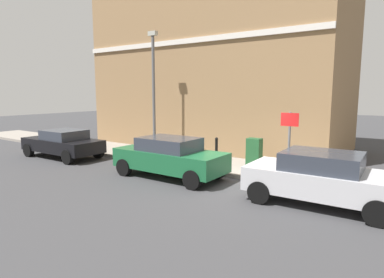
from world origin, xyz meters
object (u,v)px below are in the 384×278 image
object	(u,v)px
utility_cabinet	(254,154)
bollard_near_cabinet	(216,148)
car_silver	(321,177)
street_sign	(289,136)
car_black	(63,143)
car_green	(170,157)
lamppost	(154,88)

from	to	relation	value
utility_cabinet	bollard_near_cabinet	xyz separation A→B (m)	(0.10, 1.78, 0.02)
car_silver	street_sign	bearing A→B (deg)	-47.47
car_black	car_green	bearing A→B (deg)	179.58
car_green	bollard_near_cabinet	bearing A→B (deg)	-97.03
car_green	utility_cabinet	xyz separation A→B (m)	(2.69, -2.12, -0.09)
car_silver	car_green	bearing A→B (deg)	-0.42
car_black	car_silver	bearing A→B (deg)	179.88
car_silver	lamppost	distance (m)	9.00
utility_cabinet	car_green	bearing A→B (deg)	141.76
car_silver	utility_cabinet	bearing A→B (deg)	-41.03
utility_cabinet	street_sign	distance (m)	2.30
car_black	bollard_near_cabinet	world-z (taller)	car_black
car_black	bollard_near_cabinet	distance (m)	7.36
car_silver	bollard_near_cabinet	world-z (taller)	car_silver
car_silver	car_green	distance (m)	5.26
car_black	lamppost	bearing A→B (deg)	-143.35
car_black	bollard_near_cabinet	bearing A→B (deg)	-158.18
utility_cabinet	bollard_near_cabinet	size ratio (longest dim) A/B	1.11
car_silver	bollard_near_cabinet	bearing A→B (deg)	-30.15
car_black	street_sign	distance (m)	10.48
bollard_near_cabinet	street_sign	bearing A→B (deg)	-109.41
utility_cabinet	street_sign	xyz separation A→B (m)	(-1.14, -1.74, 0.98)
street_sign	lamppost	xyz separation A→B (m)	(1.05, 6.86, 1.64)
car_black	utility_cabinet	bearing A→B (deg)	-163.15
utility_cabinet	street_sign	bearing A→B (deg)	-123.29
utility_cabinet	car_silver	bearing A→B (deg)	-129.53
bollard_near_cabinet	street_sign	distance (m)	3.85
car_green	utility_cabinet	distance (m)	3.42
utility_cabinet	lamppost	bearing A→B (deg)	91.00
car_black	utility_cabinet	size ratio (longest dim) A/B	3.64
utility_cabinet	lamppost	world-z (taller)	lamppost
car_silver	utility_cabinet	xyz separation A→B (m)	(2.59, 3.14, -0.09)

